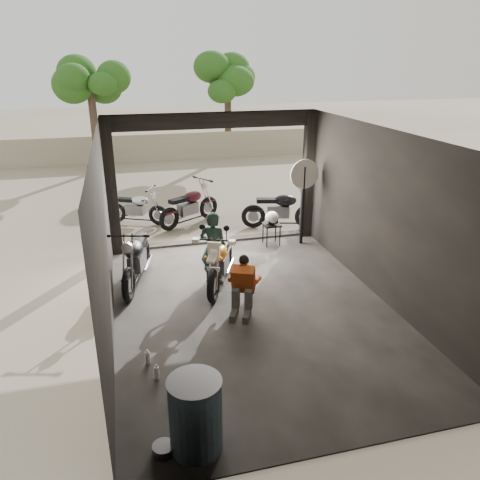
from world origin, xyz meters
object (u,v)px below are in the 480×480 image
sign_post (304,189)px  left_bike (136,255)px  outside_bike_c (280,206)px  main_bike (220,258)px  rider (213,248)px  outside_bike_b (189,203)px  helmet (272,218)px  outside_bike_a (136,205)px  stool (272,227)px  mechanic (242,288)px  oil_drum (196,416)px

sign_post → left_bike: bearing=-146.4°
outside_bike_c → main_bike: bearing=156.8°
rider → sign_post: (2.54, 1.59, 0.65)m
left_bike → rider: (1.52, -0.38, 0.13)m
outside_bike_b → helmet: bearing=-171.8°
outside_bike_a → helmet: outside_bike_a is taller
outside_bike_a → outside_bike_b: (1.41, -0.42, 0.08)m
rider → stool: 2.51m
main_bike → mechanic: bearing=-60.8°
main_bike → helmet: 2.53m
stool → outside_bike_c: bearing=61.4°
outside_bike_c → helmet: (-0.61, -1.11, 0.09)m
left_bike → helmet: 3.59m
rider → helmet: bearing=-106.9°
main_bike → mechanic: (0.13, -1.24, -0.09)m
main_bike → oil_drum: size_ratio=1.93×
outside_bike_b → helmet: size_ratio=5.17×
mechanic → oil_drum: (-1.32, -2.88, -0.05)m
outside_bike_a → mechanic: mechanic is taller
outside_bike_b → sign_post: size_ratio=0.84×
main_bike → rider: 0.24m
main_bike → outside_bike_c: bearing=75.6°
outside_bike_b → mechanic: bearing=149.8°
outside_bike_b → oil_drum: bearing=139.8°
outside_bike_c → rider: bearing=154.2°
outside_bike_a → outside_bike_b: size_ratio=0.87×
outside_bike_b → oil_drum: (-1.16, -8.03, -0.13)m
main_bike → outside_bike_c: size_ratio=1.02×
mechanic → outside_bike_a: bearing=130.5°
left_bike → outside_bike_b: (1.60, 3.39, -0.03)m
rider → oil_drum: size_ratio=1.60×
oil_drum → helmet: bearing=64.3°
oil_drum → outside_bike_b: bearing=81.8°
left_bike → sign_post: sign_post is taller
outside_bike_a → left_bike: bearing=-156.9°
outside_bike_b → mechanic: size_ratio=1.69×
outside_bike_a → mechanic: (1.57, -5.57, 0.00)m
mechanic → oil_drum: bearing=-89.8°
outside_bike_c → mechanic: 4.75m
outside_bike_a → oil_drum: outside_bike_a is taller
rider → stool: (1.80, 1.72, -0.29)m
mechanic → oil_drum: mechanic is taller
outside_bike_c → rider: size_ratio=1.18×
rider → oil_drum: rider is taller
rider → left_bike: bearing=15.2°
outside_bike_b → mechanic: outside_bike_b is taller
outside_bike_c → rider: (-2.41, -2.84, 0.15)m
outside_bike_a → outside_bike_b: bearing=-80.5°
stool → sign_post: 1.21m
oil_drum → sign_post: bearing=58.3°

